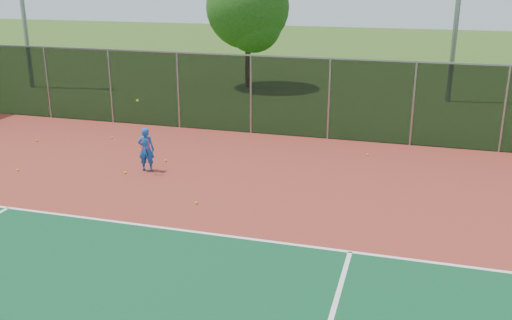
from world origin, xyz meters
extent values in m
plane|color=#2D4F16|center=(0.00, 0.00, 0.00)|extent=(120.00, 120.00, 0.00)
cube|color=maroon|center=(0.00, 2.00, 0.01)|extent=(30.00, 20.00, 0.02)
cube|color=white|center=(2.00, 3.00, 0.03)|extent=(22.00, 0.10, 0.00)
cube|color=black|center=(0.00, 12.00, 1.52)|extent=(30.00, 0.04, 3.00)
cube|color=gray|center=(0.00, 12.00, 3.02)|extent=(30.00, 0.06, 0.06)
imported|color=blue|center=(-4.84, 6.79, 0.72)|extent=(0.56, 0.42, 1.39)
cylinder|color=black|center=(-4.69, 6.54, 0.70)|extent=(0.03, 0.15, 0.27)
torus|color=#A51414|center=(-4.69, 6.44, 1.00)|extent=(0.30, 0.13, 0.29)
sphere|color=#CED919|center=(-5.09, 6.89, 2.23)|extent=(0.07, 0.07, 0.07)
sphere|color=#CED919|center=(1.66, 10.31, 0.06)|extent=(0.07, 0.07, 0.07)
sphere|color=#CED919|center=(-5.37, 6.34, 0.06)|extent=(0.07, 0.07, 0.07)
sphere|color=#CED919|center=(-7.79, 9.75, 0.06)|extent=(0.07, 0.07, 0.07)
sphere|color=#CED919|center=(-8.73, 5.61, 0.06)|extent=(0.07, 0.07, 0.07)
sphere|color=#CED919|center=(-10.23, 8.61, 0.06)|extent=(0.07, 0.07, 0.07)
sphere|color=#CED919|center=(-2.33, 4.66, 0.06)|extent=(0.07, 0.07, 0.07)
sphere|color=#CED919|center=(-4.67, 7.77, 0.06)|extent=(0.07, 0.07, 0.07)
cylinder|color=#382214|center=(-5.89, 21.08, 1.24)|extent=(0.30, 0.30, 2.47)
sphere|color=#1C4612|center=(-5.89, 21.08, 4.25)|extent=(4.39, 4.39, 4.39)
sphere|color=#1C4612|center=(-5.49, 20.78, 3.43)|extent=(3.02, 3.02, 3.02)
camera|label=1|loc=(3.17, -8.52, 5.90)|focal=40.00mm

